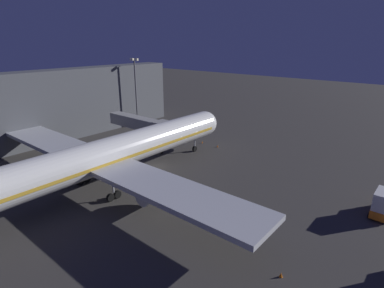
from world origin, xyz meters
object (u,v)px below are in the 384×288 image
(cargo_truck_aft, at_px, (382,203))
(traffic_cone_nose_port, at_px, (217,146))
(jet_bridge, at_px, (144,124))
(apron_floodlight_mast, at_px, (136,88))
(airliner_at_gate, at_px, (103,157))
(traffic_cone_wingtip_svc_side, at_px, (281,275))
(traffic_cone_nose_starboard, at_px, (202,142))

(cargo_truck_aft, distance_m, traffic_cone_nose_port, 35.18)
(jet_bridge, relative_size, apron_floodlight_mast, 0.96)
(airliner_at_gate, xyz_separation_m, jet_bridge, (9.86, -17.26, 0.09))
(jet_bridge, height_order, traffic_cone_wingtip_svc_side, jet_bridge)
(jet_bridge, distance_m, cargo_truck_aft, 46.22)
(traffic_cone_nose_port, xyz_separation_m, traffic_cone_nose_starboard, (4.40, 0.00, 0.00))
(apron_floodlight_mast, bearing_deg, traffic_cone_nose_port, 179.46)
(jet_bridge, height_order, traffic_cone_nose_starboard, jet_bridge)
(airliner_at_gate, relative_size, apron_floodlight_mast, 3.14)
(cargo_truck_aft, relative_size, traffic_cone_wingtip_svc_side, 9.89)
(airliner_at_gate, bearing_deg, jet_bridge, -60.27)
(apron_floodlight_mast, relative_size, traffic_cone_nose_starboard, 33.77)
(apron_floodlight_mast, relative_size, traffic_cone_wingtip_svc_side, 33.77)
(jet_bridge, bearing_deg, apron_floodlight_mast, -36.08)
(jet_bridge, xyz_separation_m, traffic_cone_nose_starboard, (-7.66, -11.14, -5.31))
(apron_floodlight_mast, xyz_separation_m, traffic_cone_wingtip_svc_side, (-56.19, 29.21, -10.46))
(traffic_cone_nose_port, bearing_deg, cargo_truck_aft, 165.12)
(jet_bridge, bearing_deg, cargo_truck_aft, -177.37)
(apron_floodlight_mast, relative_size, traffic_cone_nose_port, 33.77)
(jet_bridge, relative_size, cargo_truck_aft, 3.28)
(airliner_at_gate, xyz_separation_m, traffic_cone_wingtip_svc_side, (-30.69, 0.55, -5.22))
(apron_floodlight_mast, bearing_deg, cargo_truck_aft, 171.44)
(airliner_at_gate, distance_m, traffic_cone_nose_port, 28.96)
(airliner_at_gate, distance_m, apron_floodlight_mast, 38.72)
(traffic_cone_nose_starboard, bearing_deg, airliner_at_gate, 94.43)
(jet_bridge, height_order, traffic_cone_nose_port, jet_bridge)
(airliner_at_gate, xyz_separation_m, cargo_truck_aft, (-36.16, -19.38, -3.58))
(airliner_at_gate, bearing_deg, traffic_cone_nose_port, -94.43)
(cargo_truck_aft, height_order, traffic_cone_wingtip_svc_side, cargo_truck_aft)
(airliner_at_gate, bearing_deg, cargo_truck_aft, -151.82)
(airliner_at_gate, height_order, traffic_cone_nose_port, airliner_at_gate)
(apron_floodlight_mast, bearing_deg, traffic_cone_nose_starboard, 179.36)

